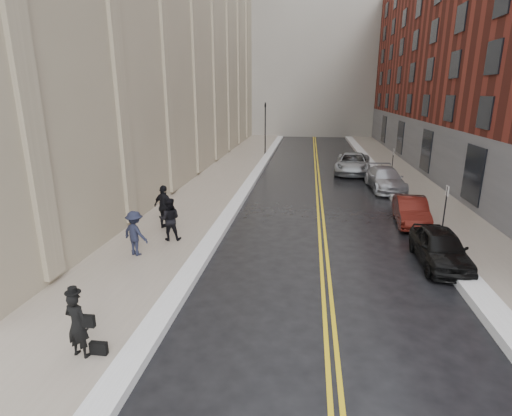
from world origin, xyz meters
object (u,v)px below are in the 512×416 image
(car_maroon, at_px, (411,211))
(pedestrian_main, at_px, (77,325))
(pedestrian_b, at_px, (135,233))
(pedestrian_c, at_px, (165,207))
(pedestrian_a, at_px, (170,219))
(car_black, at_px, (440,247))
(car_silver_far, at_px, (353,163))
(car_silver_near, at_px, (385,179))

(car_maroon, distance_m, pedestrian_main, 15.67)
(pedestrian_b, relative_size, pedestrian_c, 0.87)
(car_maroon, bearing_deg, pedestrian_b, -148.75)
(pedestrian_a, relative_size, pedestrian_b, 1.05)
(pedestrian_a, bearing_deg, pedestrian_b, 55.65)
(car_black, distance_m, pedestrian_a, 10.69)
(car_silver_far, bearing_deg, pedestrian_c, -116.22)
(car_silver_near, bearing_deg, car_silver_far, 102.92)
(car_silver_far, distance_m, pedestrian_a, 18.91)
(car_silver_far, bearing_deg, car_maroon, -75.81)
(car_silver_far, distance_m, pedestrian_c, 18.07)
(car_black, xyz_separation_m, car_silver_far, (-1.47, 17.35, 0.11))
(car_black, bearing_deg, pedestrian_a, 175.98)
(car_maroon, xyz_separation_m, car_silver_far, (-1.56, 12.47, 0.14))
(car_maroon, bearing_deg, car_silver_far, 101.62)
(car_silver_near, xyz_separation_m, car_silver_far, (-1.56, 5.36, 0.07))
(car_black, height_order, pedestrian_b, pedestrian_b)
(pedestrian_c, bearing_deg, pedestrian_main, 120.22)
(pedestrian_b, bearing_deg, car_maroon, -130.12)
(pedestrian_main, distance_m, pedestrian_b, 6.17)
(pedestrian_main, bearing_deg, car_silver_far, -98.54)
(car_black, bearing_deg, car_maroon, 89.35)
(car_silver_near, bearing_deg, pedestrian_b, -134.98)
(pedestrian_main, height_order, pedestrian_c, pedestrian_c)
(car_silver_far, xyz_separation_m, pedestrian_b, (-9.94, -18.26, 0.24))
(pedestrian_a, bearing_deg, car_black, 164.78)
(car_silver_near, relative_size, pedestrian_b, 2.83)
(pedestrian_b, bearing_deg, car_silver_far, -95.42)
(car_maroon, bearing_deg, pedestrian_c, -162.57)
(car_silver_near, relative_size, pedestrian_a, 2.70)
(car_black, height_order, pedestrian_main, pedestrian_main)
(pedestrian_b, bearing_deg, car_black, -152.28)
(car_silver_near, xyz_separation_m, pedestrian_c, (-11.47, -9.74, 0.44))
(car_maroon, bearing_deg, car_silver_near, 94.50)
(pedestrian_b, xyz_separation_m, pedestrian_c, (0.03, 3.16, 0.13))
(car_silver_near, distance_m, car_silver_far, 5.58)
(pedestrian_c, bearing_deg, car_maroon, -144.31)
(car_silver_near, bearing_deg, pedestrian_a, -137.16)
(car_silver_far, relative_size, pedestrian_b, 3.23)
(car_silver_far, bearing_deg, car_black, -78.10)
(car_black, height_order, car_silver_far, car_silver_far)
(pedestrian_b, bearing_deg, pedestrian_main, 124.64)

